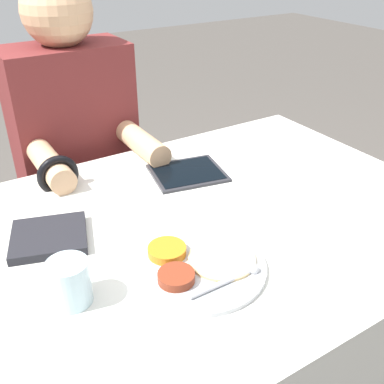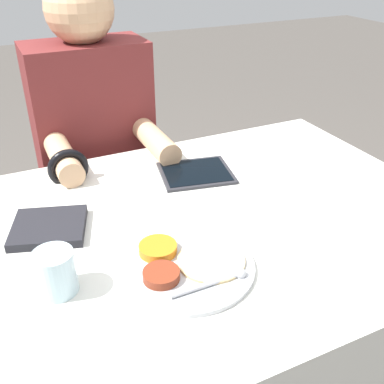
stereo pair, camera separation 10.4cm
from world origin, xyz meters
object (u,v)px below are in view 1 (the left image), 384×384
(tablet_device, at_px, (188,173))
(person_diner, at_px, (82,183))
(thali_tray, at_px, (196,265))
(drinking_glass, at_px, (70,282))
(red_notebook, at_px, (49,238))

(tablet_device, relative_size, person_diner, 0.18)
(thali_tray, xyz_separation_m, tablet_device, (0.19, 0.35, -0.00))
(thali_tray, height_order, person_diner, person_diner)
(person_diner, xyz_separation_m, drinking_glass, (-0.25, -0.70, 0.20))
(thali_tray, xyz_separation_m, red_notebook, (-0.22, 0.25, -0.00))
(drinking_glass, bearing_deg, red_notebook, 84.80)
(thali_tray, relative_size, red_notebook, 1.39)
(person_diner, bearing_deg, tablet_device, -64.77)
(thali_tray, height_order, tablet_device, thali_tray)
(tablet_device, xyz_separation_m, person_diner, (-0.19, 0.39, -0.16))
(thali_tray, bearing_deg, person_diner, 89.25)
(thali_tray, bearing_deg, tablet_device, 61.13)
(red_notebook, relative_size, person_diner, 0.16)
(tablet_device, bearing_deg, red_notebook, -165.82)
(thali_tray, relative_size, person_diner, 0.22)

